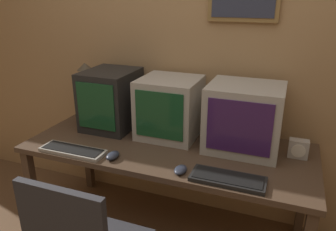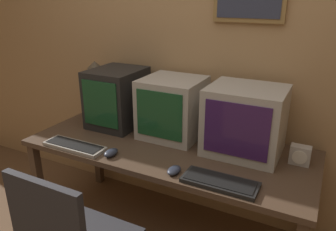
{
  "view_description": "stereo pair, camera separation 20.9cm",
  "coord_description": "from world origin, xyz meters",
  "px_view_note": "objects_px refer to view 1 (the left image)",
  "views": [
    {
      "loc": [
        0.7,
        -0.88,
        1.66
      ],
      "look_at": [
        0.0,
        0.95,
        0.93
      ],
      "focal_mm": 35.0,
      "sensor_mm": 36.0,
      "label": 1
    },
    {
      "loc": [
        0.89,
        -0.8,
        1.66
      ],
      "look_at": [
        0.0,
        0.95,
        0.93
      ],
      "focal_mm": 35.0,
      "sensor_mm": 36.0,
      "label": 2
    }
  ],
  "objects_px": {
    "mouse_near_keyboard": "(113,155)",
    "desk_clock": "(298,149)",
    "monitor_left": "(111,99)",
    "keyboard_side": "(228,179)",
    "desk_lamp": "(86,82)",
    "mouse_far_corner": "(181,170)",
    "keyboard_main": "(73,150)",
    "monitor_center": "(170,107)",
    "monitor_right": "(244,117)"
  },
  "relations": [
    {
      "from": "monitor_left",
      "to": "keyboard_side",
      "type": "bearing_deg",
      "value": -24.99
    },
    {
      "from": "monitor_center",
      "to": "desk_clock",
      "type": "height_order",
      "value": "monitor_center"
    },
    {
      "from": "keyboard_main",
      "to": "desk_lamp",
      "type": "distance_m",
      "value": 0.7
    },
    {
      "from": "keyboard_main",
      "to": "mouse_near_keyboard",
      "type": "bearing_deg",
      "value": 3.87
    },
    {
      "from": "keyboard_side",
      "to": "desk_lamp",
      "type": "bearing_deg",
      "value": 155.66
    },
    {
      "from": "monitor_left",
      "to": "mouse_near_keyboard",
      "type": "relative_size",
      "value": 3.79
    },
    {
      "from": "monitor_left",
      "to": "keyboard_main",
      "type": "height_order",
      "value": "monitor_left"
    },
    {
      "from": "monitor_left",
      "to": "keyboard_side",
      "type": "height_order",
      "value": "monitor_left"
    },
    {
      "from": "monitor_left",
      "to": "mouse_far_corner",
      "type": "relative_size",
      "value": 3.93
    },
    {
      "from": "keyboard_side",
      "to": "desk_clock",
      "type": "distance_m",
      "value": 0.55
    },
    {
      "from": "desk_clock",
      "to": "monitor_left",
      "type": "bearing_deg",
      "value": 178.73
    },
    {
      "from": "monitor_left",
      "to": "mouse_far_corner",
      "type": "distance_m",
      "value": 0.86
    },
    {
      "from": "monitor_center",
      "to": "keyboard_main",
      "type": "xyz_separation_m",
      "value": [
        -0.48,
        -0.48,
        -0.19
      ]
    },
    {
      "from": "monitor_left",
      "to": "monitor_center",
      "type": "distance_m",
      "value": 0.46
    },
    {
      "from": "monitor_left",
      "to": "keyboard_main",
      "type": "distance_m",
      "value": 0.51
    },
    {
      "from": "keyboard_side",
      "to": "desk_clock",
      "type": "xyz_separation_m",
      "value": [
        0.35,
        0.42,
        0.05
      ]
    },
    {
      "from": "keyboard_side",
      "to": "mouse_far_corner",
      "type": "height_order",
      "value": "mouse_far_corner"
    },
    {
      "from": "mouse_near_keyboard",
      "to": "mouse_far_corner",
      "type": "distance_m",
      "value": 0.44
    },
    {
      "from": "keyboard_main",
      "to": "desk_clock",
      "type": "height_order",
      "value": "desk_clock"
    },
    {
      "from": "desk_clock",
      "to": "desk_lamp",
      "type": "distance_m",
      "value": 1.63
    },
    {
      "from": "mouse_near_keyboard",
      "to": "mouse_far_corner",
      "type": "xyz_separation_m",
      "value": [
        0.44,
        -0.01,
        -0.0
      ]
    },
    {
      "from": "monitor_right",
      "to": "mouse_far_corner",
      "type": "bearing_deg",
      "value": -121.51
    },
    {
      "from": "desk_lamp",
      "to": "desk_clock",
      "type": "bearing_deg",
      "value": -5.2
    },
    {
      "from": "monitor_center",
      "to": "monitor_right",
      "type": "xyz_separation_m",
      "value": [
        0.51,
        -0.02,
        0.01
      ]
    },
    {
      "from": "monitor_left",
      "to": "keyboard_main",
      "type": "xyz_separation_m",
      "value": [
        -0.02,
        -0.47,
        -0.2
      ]
    },
    {
      "from": "mouse_near_keyboard",
      "to": "keyboard_main",
      "type": "bearing_deg",
      "value": -176.13
    },
    {
      "from": "desk_clock",
      "to": "mouse_near_keyboard",
      "type": "bearing_deg",
      "value": -158.16
    },
    {
      "from": "monitor_center",
      "to": "desk_lamp",
      "type": "distance_m",
      "value": 0.76
    },
    {
      "from": "monitor_right",
      "to": "keyboard_side",
      "type": "height_order",
      "value": "monitor_right"
    },
    {
      "from": "monitor_center",
      "to": "mouse_near_keyboard",
      "type": "relative_size",
      "value": 3.63
    },
    {
      "from": "mouse_near_keyboard",
      "to": "desk_lamp",
      "type": "xyz_separation_m",
      "value": [
        -0.55,
        0.57,
        0.27
      ]
    },
    {
      "from": "monitor_left",
      "to": "desk_clock",
      "type": "distance_m",
      "value": 1.33
    },
    {
      "from": "monitor_center",
      "to": "keyboard_side",
      "type": "distance_m",
      "value": 0.71
    },
    {
      "from": "mouse_near_keyboard",
      "to": "monitor_left",
      "type": "bearing_deg",
      "value": 120.09
    },
    {
      "from": "monitor_left",
      "to": "monitor_center",
      "type": "xyz_separation_m",
      "value": [
        0.46,
        0.01,
        -0.01
      ]
    },
    {
      "from": "mouse_near_keyboard",
      "to": "desk_clock",
      "type": "distance_m",
      "value": 1.14
    },
    {
      "from": "desk_lamp",
      "to": "mouse_near_keyboard",
      "type": "bearing_deg",
      "value": -45.98
    },
    {
      "from": "mouse_near_keyboard",
      "to": "monitor_center",
      "type": "bearing_deg",
      "value": 66.69
    },
    {
      "from": "desk_clock",
      "to": "desk_lamp",
      "type": "height_order",
      "value": "desk_lamp"
    },
    {
      "from": "keyboard_side",
      "to": "mouse_near_keyboard",
      "type": "xyz_separation_m",
      "value": [
        -0.71,
        0.0,
        0.01
      ]
    },
    {
      "from": "monitor_left",
      "to": "desk_lamp",
      "type": "relative_size",
      "value": 0.97
    },
    {
      "from": "keyboard_side",
      "to": "desk_clock",
      "type": "height_order",
      "value": "desk_clock"
    },
    {
      "from": "monitor_right",
      "to": "desk_clock",
      "type": "distance_m",
      "value": 0.38
    },
    {
      "from": "mouse_far_corner",
      "to": "desk_clock",
      "type": "distance_m",
      "value": 0.75
    },
    {
      "from": "desk_lamp",
      "to": "monitor_left",
      "type": "bearing_deg",
      "value": -22.1
    },
    {
      "from": "monitor_center",
      "to": "mouse_near_keyboard",
      "type": "distance_m",
      "value": 0.53
    },
    {
      "from": "monitor_center",
      "to": "mouse_far_corner",
      "type": "height_order",
      "value": "monitor_center"
    },
    {
      "from": "mouse_near_keyboard",
      "to": "desk_lamp",
      "type": "height_order",
      "value": "desk_lamp"
    },
    {
      "from": "monitor_left",
      "to": "monitor_center",
      "type": "height_order",
      "value": "monitor_left"
    },
    {
      "from": "monitor_left",
      "to": "keyboard_side",
      "type": "distance_m",
      "value": 1.09
    }
  ]
}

